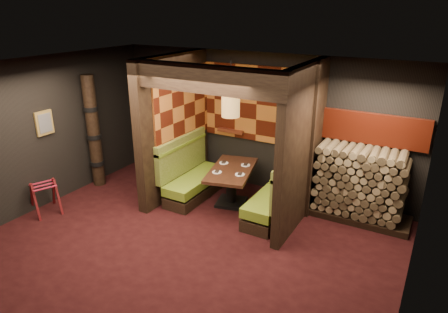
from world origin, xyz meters
TOP-DOWN VIEW (x-y plane):
  - floor at (0.00, 0.00)m, footprint 6.50×5.50m
  - ceiling at (0.00, 0.00)m, footprint 6.50×5.50m
  - wall_back at (0.00, 2.76)m, footprint 6.50×0.02m
  - wall_front at (0.00, -2.76)m, footprint 6.50×0.02m
  - wall_left at (-3.26, 0.00)m, footprint 0.02×5.50m
  - wall_right at (3.26, 0.00)m, footprint 0.02×5.50m
  - partition_left at (-1.35, 1.65)m, footprint 0.20×2.20m
  - partition_right at (1.30, 1.70)m, footprint 0.15×2.10m
  - header_beam at (-0.02, 0.70)m, footprint 2.85×0.18m
  - tapa_back_panel at (-0.02, 2.71)m, footprint 2.40×0.06m
  - tapa_side_panel at (-1.23, 1.82)m, footprint 0.04×1.85m
  - lacquer_shelf at (-0.60, 2.65)m, footprint 0.60×0.12m
  - booth_bench_left at (-0.96, 1.65)m, footprint 0.68×1.60m
  - booth_bench_right at (0.93, 1.65)m, footprint 0.68×1.60m
  - dining_table at (-0.07, 1.71)m, footprint 1.09×1.56m
  - place_settings at (-0.07, 1.71)m, footprint 0.73×0.76m
  - pendant_lamp at (-0.07, 1.66)m, footprint 0.33×0.33m
  - framed_picture at (-3.22, 0.10)m, footprint 0.05×0.36m
  - luggage_rack at (-2.97, -0.32)m, footprint 0.74×0.65m
  - totem_column at (-3.05, 1.10)m, footprint 0.31×0.31m
  - firewood_stack at (2.29, 2.35)m, footprint 1.73×0.70m
  - mosaic_header at (2.29, 2.68)m, footprint 1.83×0.10m
  - bay_front_post at (1.39, 1.96)m, footprint 0.08×0.08m

SIDE VIEW (x-z plane):
  - floor at x=0.00m, z-range -0.02..0.00m
  - luggage_rack at x=-2.97m, z-range 0.00..0.68m
  - booth_bench_left at x=-0.96m, z-range -0.17..0.97m
  - booth_bench_right at x=0.93m, z-range -0.17..0.97m
  - dining_table at x=-0.07m, z-range 0.14..0.89m
  - firewood_stack at x=2.29m, z-range 0.00..1.36m
  - place_settings at x=-0.07m, z-range 0.74..0.77m
  - lacquer_shelf at x=-0.60m, z-range 1.15..1.21m
  - totem_column at x=-3.05m, z-range -0.01..2.39m
  - wall_back at x=0.00m, z-range 0.00..2.85m
  - wall_front at x=0.00m, z-range 0.00..2.85m
  - wall_left at x=-3.26m, z-range 0.00..2.85m
  - wall_right at x=3.26m, z-range 0.00..2.85m
  - partition_left at x=-1.35m, z-range 0.00..2.85m
  - partition_right at x=1.30m, z-range 0.00..2.85m
  - bay_front_post at x=1.39m, z-range 0.00..2.85m
  - framed_picture at x=-3.22m, z-range 1.39..1.85m
  - mosaic_header at x=2.29m, z-range 1.36..1.92m
  - tapa_back_panel at x=-0.02m, z-range 1.04..2.60m
  - tapa_side_panel at x=-1.23m, z-range 1.12..2.58m
  - pendant_lamp at x=-0.07m, z-range 1.50..2.55m
  - header_beam at x=-0.02m, z-range 2.41..2.85m
  - ceiling at x=0.00m, z-range 2.85..2.87m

